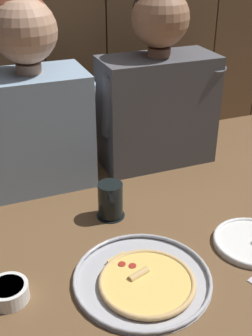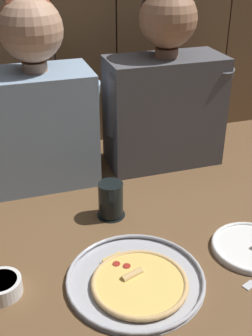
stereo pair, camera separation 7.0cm
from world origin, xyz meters
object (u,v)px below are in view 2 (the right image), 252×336
at_px(pizza_tray, 137,280).
at_px(diner_right, 165,87).
at_px(dipping_bowl, 2,286).
at_px(diner_left, 38,101).
at_px(dinner_plate, 252,247).
at_px(drinking_glass, 111,200).

relative_size(pizza_tray, diner_right, 0.56).
relative_size(dipping_bowl, diner_left, 0.16).
distance_m(dinner_plate, diner_right, 0.65).
bearing_deg(diner_left, drinking_glass, -61.58).
xyz_separation_m(dipping_bowl, diner_left, (0.19, 0.54, 0.27)).
distance_m(dipping_bowl, diner_right, 0.88).
height_order(dipping_bowl, diner_right, diner_right).
bearing_deg(diner_left, dipping_bowl, -109.35).
bearing_deg(dinner_plate, dipping_bowl, 176.37).
distance_m(diner_left, diner_right, 0.45).
relative_size(drinking_glass, dipping_bowl, 1.16).
height_order(dinner_plate, diner_right, diner_right).
distance_m(pizza_tray, dipping_bowl, 0.34).
bearing_deg(dinner_plate, diner_left, 130.23).
relative_size(dinner_plate, drinking_glass, 1.93).
height_order(dinner_plate, dipping_bowl, dipping_bowl).
xyz_separation_m(dinner_plate, dipping_bowl, (-0.68, 0.04, 0.01)).
height_order(drinking_glass, diner_right, diner_right).
bearing_deg(pizza_tray, dipping_bowl, 168.13).
bearing_deg(dipping_bowl, diner_right, 39.95).
bearing_deg(pizza_tray, diner_left, 103.01).
relative_size(pizza_tray, dinner_plate, 1.60).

